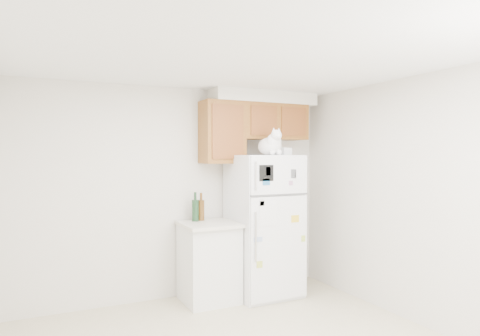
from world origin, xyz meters
TOP-DOWN VIEW (x-y plane):
  - room_shell at (0.12, 0.24)m, footprint 3.84×4.04m
  - refrigerator at (0.96, 1.61)m, footprint 0.76×0.78m
  - base_counter at (0.27, 1.68)m, footprint 0.64×0.64m
  - cat at (0.96, 1.44)m, footprint 0.31×0.46m
  - storage_box_back at (1.17, 1.75)m, footprint 0.22×0.19m
  - storage_box_front at (1.20, 1.52)m, footprint 0.18×0.15m
  - bottle_green at (0.16, 1.83)m, footprint 0.08×0.08m
  - bottle_amber at (0.24, 1.85)m, footprint 0.08×0.08m

SIDE VIEW (x-z plane):
  - base_counter at x=0.27m, z-range 0.00..0.92m
  - refrigerator at x=0.96m, z-range 0.00..1.70m
  - bottle_amber at x=0.24m, z-range 0.92..1.25m
  - bottle_green at x=0.16m, z-range 0.92..1.26m
  - room_shell at x=0.12m, z-range 0.41..2.93m
  - storage_box_front at x=1.20m, z-range 1.70..1.79m
  - storage_box_back at x=1.17m, z-range 1.70..1.80m
  - cat at x=0.96m, z-range 1.66..1.98m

